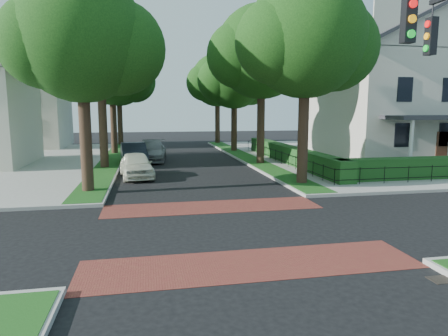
% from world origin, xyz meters
% --- Properties ---
extents(ground, '(120.00, 120.00, 0.00)m').
position_xyz_m(ground, '(0.00, 0.00, 0.00)').
color(ground, black).
rests_on(ground, ground).
extents(sidewalk_ne, '(30.00, 30.00, 0.15)m').
position_xyz_m(sidewalk_ne, '(19.50, 19.00, 0.07)').
color(sidewalk_ne, gray).
rests_on(sidewalk_ne, ground).
extents(crosswalk_far, '(9.00, 2.20, 0.01)m').
position_xyz_m(crosswalk_far, '(0.00, 3.20, 0.01)').
color(crosswalk_far, maroon).
rests_on(crosswalk_far, ground).
extents(crosswalk_near, '(9.00, 2.20, 0.01)m').
position_xyz_m(crosswalk_near, '(0.00, -3.20, 0.01)').
color(crosswalk_near, maroon).
rests_on(crosswalk_near, ground).
extents(storm_drain, '(0.65, 0.45, 0.01)m').
position_xyz_m(storm_drain, '(4.30, -5.00, 0.01)').
color(storm_drain, black).
rests_on(storm_drain, ground).
extents(grass_strip_ne, '(1.60, 29.80, 0.02)m').
position_xyz_m(grass_strip_ne, '(5.40, 19.10, 0.16)').
color(grass_strip_ne, '#174012').
rests_on(grass_strip_ne, sidewalk_ne).
extents(grass_strip_nw, '(1.60, 29.80, 0.02)m').
position_xyz_m(grass_strip_nw, '(-5.40, 19.10, 0.16)').
color(grass_strip_nw, '#174012').
rests_on(grass_strip_nw, sidewalk_nw).
extents(tree_right_near, '(7.75, 6.67, 10.66)m').
position_xyz_m(tree_right_near, '(5.60, 7.24, 7.63)').
color(tree_right_near, black).
rests_on(tree_right_near, sidewalk_ne).
extents(tree_right_mid, '(8.25, 7.09, 11.22)m').
position_xyz_m(tree_right_mid, '(5.61, 15.25, 7.99)').
color(tree_right_mid, black).
rests_on(tree_right_mid, sidewalk_ne).
extents(tree_right_far, '(7.25, 6.23, 9.74)m').
position_xyz_m(tree_right_far, '(5.60, 24.22, 6.91)').
color(tree_right_far, black).
rests_on(tree_right_far, sidewalk_ne).
extents(tree_right_back, '(7.50, 6.45, 10.20)m').
position_xyz_m(tree_right_back, '(5.60, 33.23, 7.27)').
color(tree_right_back, black).
rests_on(tree_right_back, sidewalk_ne).
extents(tree_left_near, '(7.50, 6.45, 10.20)m').
position_xyz_m(tree_left_near, '(-5.40, 7.23, 7.27)').
color(tree_left_near, black).
rests_on(tree_left_near, sidewalk_nw).
extents(tree_left_mid, '(8.00, 6.88, 11.48)m').
position_xyz_m(tree_left_mid, '(-5.39, 15.24, 8.34)').
color(tree_left_mid, black).
rests_on(tree_left_mid, sidewalk_nw).
extents(tree_left_far, '(7.00, 6.02, 9.86)m').
position_xyz_m(tree_left_far, '(-5.40, 24.22, 7.12)').
color(tree_left_far, black).
rests_on(tree_left_far, sidewalk_nw).
extents(tree_left_back, '(7.75, 6.66, 10.44)m').
position_xyz_m(tree_left_back, '(-5.40, 33.24, 7.41)').
color(tree_left_back, black).
rests_on(tree_left_back, sidewalk_nw).
extents(hedge_main_road, '(1.00, 18.00, 1.20)m').
position_xyz_m(hedge_main_road, '(7.70, 15.00, 0.75)').
color(hedge_main_road, '#1B4317').
rests_on(hedge_main_road, sidewalk_ne).
extents(fence_main_road, '(0.06, 18.00, 0.90)m').
position_xyz_m(fence_main_road, '(6.90, 15.00, 0.60)').
color(fence_main_road, black).
rests_on(fence_main_road, sidewalk_ne).
extents(house_victorian, '(13.00, 13.05, 12.48)m').
position_xyz_m(house_victorian, '(17.51, 15.92, 6.02)').
color(house_victorian, beige).
rests_on(house_victorian, sidewalk_ne).
extents(house_left_far, '(10.00, 9.00, 10.14)m').
position_xyz_m(house_left_far, '(-15.49, 31.99, 5.04)').
color(house_left_far, beige).
rests_on(house_left_far, sidewalk_nw).
extents(parked_car_front, '(2.31, 4.65, 1.52)m').
position_xyz_m(parked_car_front, '(-3.29, 11.24, 0.76)').
color(parked_car_front, silver).
rests_on(parked_car_front, ground).
extents(parked_car_middle, '(2.22, 5.09, 1.63)m').
position_xyz_m(parked_car_middle, '(-3.60, 16.79, 0.81)').
color(parked_car_middle, '#202631').
rests_on(parked_car_middle, ground).
extents(parked_car_rear, '(2.62, 5.55, 1.57)m').
position_xyz_m(parked_car_rear, '(-2.30, 18.89, 0.78)').
color(parked_car_rear, slate).
rests_on(parked_car_rear, ground).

